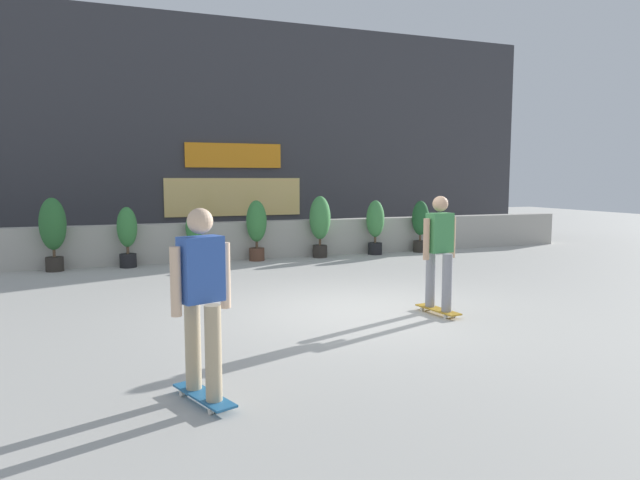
{
  "coord_description": "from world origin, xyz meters",
  "views": [
    {
      "loc": [
        -3.41,
        -7.49,
        1.94
      ],
      "look_at": [
        0.0,
        1.5,
        0.9
      ],
      "focal_mm": 31.98,
      "sensor_mm": 36.0,
      "label": 1
    }
  ],
  "objects_px": {
    "skater_by_wall_right": "(202,296)",
    "potted_plant_0": "(53,228)",
    "skater_far_right": "(439,249)",
    "potted_plant_4": "(320,222)",
    "potted_plant_3": "(257,226)",
    "potted_plant_6": "(420,223)",
    "potted_plant_1": "(127,234)",
    "potted_plant_5": "(375,224)",
    "potted_plant_2": "(194,236)"
  },
  "relations": [
    {
      "from": "skater_by_wall_right",
      "to": "potted_plant_1",
      "type": "bearing_deg",
      "value": 92.09
    },
    {
      "from": "potted_plant_0",
      "to": "potted_plant_1",
      "type": "bearing_deg",
      "value": 0.0
    },
    {
      "from": "potted_plant_5",
      "to": "skater_by_wall_right",
      "type": "distance_m",
      "value": 10.01
    },
    {
      "from": "potted_plant_0",
      "to": "potted_plant_1",
      "type": "height_order",
      "value": "potted_plant_0"
    },
    {
      "from": "potted_plant_1",
      "to": "potted_plant_6",
      "type": "height_order",
      "value": "potted_plant_6"
    },
    {
      "from": "potted_plant_5",
      "to": "potted_plant_6",
      "type": "height_order",
      "value": "potted_plant_5"
    },
    {
      "from": "potted_plant_5",
      "to": "skater_far_right",
      "type": "bearing_deg",
      "value": -108.27
    },
    {
      "from": "potted_plant_4",
      "to": "skater_by_wall_right",
      "type": "height_order",
      "value": "skater_by_wall_right"
    },
    {
      "from": "potted_plant_4",
      "to": "potted_plant_1",
      "type": "bearing_deg",
      "value": 180.0
    },
    {
      "from": "skater_by_wall_right",
      "to": "skater_far_right",
      "type": "height_order",
      "value": "same"
    },
    {
      "from": "potted_plant_3",
      "to": "potted_plant_5",
      "type": "height_order",
      "value": "potted_plant_3"
    },
    {
      "from": "skater_by_wall_right",
      "to": "potted_plant_2",
      "type": "bearing_deg",
      "value": 82.12
    },
    {
      "from": "skater_far_right",
      "to": "potted_plant_6",
      "type": "bearing_deg",
      "value": 61.39
    },
    {
      "from": "potted_plant_0",
      "to": "skater_by_wall_right",
      "type": "relative_size",
      "value": 0.91
    },
    {
      "from": "potted_plant_6",
      "to": "skater_far_right",
      "type": "height_order",
      "value": "skater_far_right"
    },
    {
      "from": "potted_plant_1",
      "to": "potted_plant_3",
      "type": "bearing_deg",
      "value": 0.0
    },
    {
      "from": "potted_plant_4",
      "to": "potted_plant_5",
      "type": "height_order",
      "value": "potted_plant_4"
    },
    {
      "from": "potted_plant_6",
      "to": "skater_far_right",
      "type": "relative_size",
      "value": 0.8
    },
    {
      "from": "potted_plant_2",
      "to": "skater_by_wall_right",
      "type": "relative_size",
      "value": 0.71
    },
    {
      "from": "potted_plant_0",
      "to": "potted_plant_4",
      "type": "relative_size",
      "value": 1.02
    },
    {
      "from": "potted_plant_5",
      "to": "potted_plant_2",
      "type": "bearing_deg",
      "value": 180.0
    },
    {
      "from": "potted_plant_6",
      "to": "skater_far_right",
      "type": "distance_m",
      "value": 6.99
    },
    {
      "from": "potted_plant_0",
      "to": "potted_plant_4",
      "type": "bearing_deg",
      "value": 0.0
    },
    {
      "from": "potted_plant_5",
      "to": "skater_far_right",
      "type": "distance_m",
      "value": 6.46
    },
    {
      "from": "potted_plant_0",
      "to": "skater_far_right",
      "type": "relative_size",
      "value": 0.91
    },
    {
      "from": "potted_plant_4",
      "to": "skater_far_right",
      "type": "bearing_deg",
      "value": -94.78
    },
    {
      "from": "potted_plant_4",
      "to": "potted_plant_6",
      "type": "bearing_deg",
      "value": 0.0
    },
    {
      "from": "potted_plant_6",
      "to": "potted_plant_0",
      "type": "bearing_deg",
      "value": -180.0
    },
    {
      "from": "potted_plant_0",
      "to": "potted_plant_4",
      "type": "xyz_separation_m",
      "value": [
        5.97,
        0.0,
        -0.02
      ]
    },
    {
      "from": "potted_plant_5",
      "to": "skater_far_right",
      "type": "relative_size",
      "value": 0.82
    },
    {
      "from": "potted_plant_2",
      "to": "potted_plant_0",
      "type": "bearing_deg",
      "value": -180.0
    },
    {
      "from": "potted_plant_4",
      "to": "skater_by_wall_right",
      "type": "distance_m",
      "value": 9.22
    },
    {
      "from": "potted_plant_4",
      "to": "potted_plant_6",
      "type": "relative_size",
      "value": 1.11
    },
    {
      "from": "potted_plant_2",
      "to": "potted_plant_3",
      "type": "bearing_deg",
      "value": -0.0
    },
    {
      "from": "potted_plant_1",
      "to": "potted_plant_3",
      "type": "height_order",
      "value": "potted_plant_3"
    },
    {
      "from": "potted_plant_3",
      "to": "skater_far_right",
      "type": "xyz_separation_m",
      "value": [
        1.09,
        -6.14,
        0.12
      ]
    },
    {
      "from": "potted_plant_5",
      "to": "skater_far_right",
      "type": "xyz_separation_m",
      "value": [
        -2.03,
        -6.14,
        0.15
      ]
    },
    {
      "from": "potted_plant_1",
      "to": "potted_plant_2",
      "type": "bearing_deg",
      "value": 0.0
    },
    {
      "from": "potted_plant_3",
      "to": "potted_plant_6",
      "type": "distance_m",
      "value": 4.43
    },
    {
      "from": "potted_plant_1",
      "to": "potted_plant_3",
      "type": "xyz_separation_m",
      "value": [
        2.9,
        0.0,
        0.08
      ]
    },
    {
      "from": "potted_plant_2",
      "to": "potted_plant_6",
      "type": "xyz_separation_m",
      "value": [
        5.9,
        0.0,
        0.13
      ]
    },
    {
      "from": "potted_plant_6",
      "to": "skater_by_wall_right",
      "type": "height_order",
      "value": "skater_by_wall_right"
    },
    {
      "from": "potted_plant_0",
      "to": "potted_plant_6",
      "type": "bearing_deg",
      "value": 0.0
    },
    {
      "from": "potted_plant_1",
      "to": "potted_plant_2",
      "type": "height_order",
      "value": "potted_plant_1"
    },
    {
      "from": "potted_plant_2",
      "to": "potted_plant_3",
      "type": "relative_size",
      "value": 0.84
    },
    {
      "from": "skater_by_wall_right",
      "to": "potted_plant_0",
      "type": "bearing_deg",
      "value": 102.14
    },
    {
      "from": "skater_far_right",
      "to": "skater_by_wall_right",
      "type": "bearing_deg",
      "value": -150.6
    },
    {
      "from": "potted_plant_1",
      "to": "potted_plant_5",
      "type": "height_order",
      "value": "potted_plant_5"
    },
    {
      "from": "potted_plant_5",
      "to": "potted_plant_3",
      "type": "bearing_deg",
      "value": -180.0
    },
    {
      "from": "potted_plant_0",
      "to": "potted_plant_2",
      "type": "bearing_deg",
      "value": 0.0
    }
  ]
}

